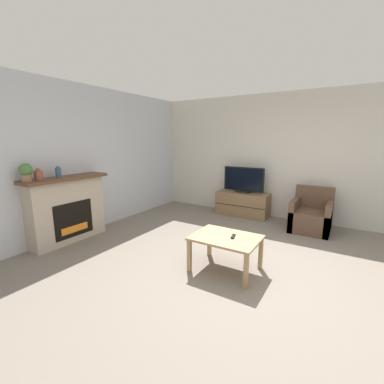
{
  "coord_description": "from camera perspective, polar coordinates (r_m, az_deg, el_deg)",
  "views": [
    {
      "loc": [
        0.9,
        -2.94,
        1.74
      ],
      "look_at": [
        -1.34,
        0.69,
        0.85
      ],
      "focal_mm": 24.0,
      "sensor_mm": 36.0,
      "label": 1
    }
  ],
  "objects": [
    {
      "name": "mantel_vase_left",
      "position": [
        4.53,
        -30.93,
        3.32
      ],
      "size": [
        0.12,
        0.12,
        0.18
      ],
      "color": "#994C3D",
      "rests_on": "fireplace"
    },
    {
      "name": "mantel_vase_centre_left",
      "position": [
        4.68,
        -27.59,
        3.94
      ],
      "size": [
        0.09,
        0.09,
        0.19
      ],
      "color": "#385670",
      "rests_on": "fireplace"
    },
    {
      "name": "ground_plane",
      "position": [
        3.54,
        13.39,
        -18.03
      ],
      "size": [
        24.0,
        24.0,
        0.0
      ],
      "primitive_type": "plane",
      "color": "slate"
    },
    {
      "name": "tv",
      "position": [
        5.91,
        11.38,
        2.46
      ],
      "size": [
        0.93,
        0.18,
        0.58
      ],
      "color": "black",
      "rests_on": "tv_stand"
    },
    {
      "name": "coffee_table",
      "position": [
        3.48,
        7.53,
        -10.78
      ],
      "size": [
        0.86,
        0.65,
        0.47
      ],
      "color": "#A37F56",
      "rests_on": "ground"
    },
    {
      "name": "remote",
      "position": [
        3.45,
        9.13,
        -9.69
      ],
      "size": [
        0.07,
        0.16,
        0.02
      ],
      "rotation": [
        0.0,
        0.0,
        0.22
      ],
      "color": "black",
      "rests_on": "coffee_table"
    },
    {
      "name": "tv_stand",
      "position": [
        6.02,
        11.18,
        -2.6
      ],
      "size": [
        1.18,
        0.47,
        0.54
      ],
      "color": "brown",
      "rests_on": "ground"
    },
    {
      "name": "potted_plant",
      "position": [
        4.45,
        -32.97,
        3.85
      ],
      "size": [
        0.18,
        0.18,
        0.27
      ],
      "color": "#936B4C",
      "rests_on": "fireplace"
    },
    {
      "name": "fireplace",
      "position": [
        4.86,
        -25.95,
        -3.34
      ],
      "size": [
        0.44,
        1.38,
        1.12
      ],
      "color": "#B7A893",
      "rests_on": "ground"
    },
    {
      "name": "wall_left",
      "position": [
        5.15,
        -23.42,
        6.47
      ],
      "size": [
        0.06,
        12.0,
        2.7
      ],
      "color": "silver",
      "rests_on": "ground"
    },
    {
      "name": "wall_back",
      "position": [
        5.87,
        22.96,
        7.03
      ],
      "size": [
        12.0,
        0.06,
        2.7
      ],
      "color": "beige",
      "rests_on": "ground"
    },
    {
      "name": "armchair",
      "position": [
        5.46,
        24.94,
        -4.93
      ],
      "size": [
        0.7,
        0.76,
        0.82
      ],
      "color": "brown",
      "rests_on": "ground"
    }
  ]
}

